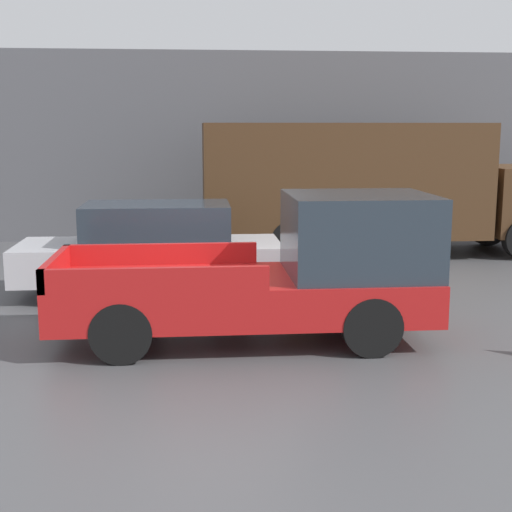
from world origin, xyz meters
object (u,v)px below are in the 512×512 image
Objects in this scene: pickup_truck at (285,273)px; car at (152,249)px; delivery_truck at (370,184)px; newspaper_box at (385,221)px.

car is (-2.07, 3.08, -0.14)m from pickup_truck.
pickup_truck is 1.12× the size of car.
pickup_truck is at bearing -113.15° from delivery_truck.
car is at bearing 123.93° from pickup_truck.
delivery_truck reaches higher than pickup_truck.
car is at bearing -142.91° from delivery_truck.
newspaper_box is (6.08, 6.23, -0.36)m from car.
delivery_truck is at bearing -113.67° from newspaper_box.
delivery_truck is 2.94m from newspaper_box.
car reaches higher than newspaper_box.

